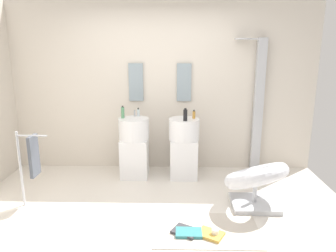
% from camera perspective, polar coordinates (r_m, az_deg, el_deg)
% --- Properties ---
extents(ground_plane, '(4.80, 3.60, 0.04)m').
position_cam_1_polar(ground_plane, '(3.84, -2.55, -16.23)').
color(ground_plane, silver).
extents(rear_partition, '(4.80, 0.10, 2.60)m').
position_cam_1_polar(rear_partition, '(5.00, -1.41, 6.94)').
color(rear_partition, beige).
rests_on(rear_partition, ground_plane).
extents(pedestal_sink_left, '(0.45, 0.45, 1.00)m').
position_cam_1_polar(pedestal_sink_left, '(4.78, -6.06, -3.61)').
color(pedestal_sink_left, white).
rests_on(pedestal_sink_left, ground_plane).
extents(pedestal_sink_right, '(0.45, 0.45, 1.00)m').
position_cam_1_polar(pedestal_sink_right, '(4.74, 2.87, -3.70)').
color(pedestal_sink_right, white).
rests_on(pedestal_sink_right, ground_plane).
extents(vanity_mirror_left, '(0.22, 0.03, 0.58)m').
position_cam_1_polar(vanity_mirror_left, '(4.96, -5.77, 7.82)').
color(vanity_mirror_left, '#8C9EA8').
extents(vanity_mirror_right, '(0.22, 0.03, 0.58)m').
position_cam_1_polar(vanity_mirror_right, '(4.92, 2.90, 7.83)').
color(vanity_mirror_right, '#8C9EA8').
extents(shower_column, '(0.49, 0.24, 2.05)m').
position_cam_1_polar(shower_column, '(5.07, 15.77, 3.99)').
color(shower_column, '#B7BABF').
rests_on(shower_column, ground_plane).
extents(lounge_chair, '(1.10, 1.10, 0.65)m').
position_cam_1_polar(lounge_chair, '(4.05, 15.49, -9.25)').
color(lounge_chair, '#B7BABF').
rests_on(lounge_chair, ground_plane).
extents(towel_rack, '(0.37, 0.22, 0.95)m').
position_cam_1_polar(towel_rack, '(4.14, -23.29, -5.22)').
color(towel_rack, '#B7BABF').
rests_on(towel_rack, ground_plane).
extents(area_rug, '(1.12, 0.70, 0.01)m').
position_cam_1_polar(area_rug, '(3.60, 6.88, -18.04)').
color(area_rug, beige).
rests_on(area_rug, ground_plane).
extents(magazine_teal, '(0.28, 0.19, 0.03)m').
position_cam_1_polar(magazine_teal, '(3.50, 3.75, -18.59)').
color(magazine_teal, teal).
rests_on(magazine_teal, area_rug).
extents(magazine_ochre, '(0.32, 0.30, 0.03)m').
position_cam_1_polar(magazine_ochre, '(3.50, 7.62, -18.70)').
color(magazine_ochre, gold).
rests_on(magazine_ochre, area_rug).
extents(magazine_charcoal, '(0.33, 0.30, 0.03)m').
position_cam_1_polar(magazine_charcoal, '(3.53, 3.15, -18.34)').
color(magazine_charcoal, '#38383D').
rests_on(magazine_charcoal, area_rug).
extents(coffee_mug, '(0.07, 0.07, 0.08)m').
position_cam_1_polar(coffee_mug, '(3.48, 8.47, -18.43)').
color(coffee_mug, white).
rests_on(coffee_mug, area_rug).
extents(soap_bottle_clear, '(0.04, 0.04, 0.13)m').
position_cam_1_polar(soap_bottle_clear, '(4.80, -5.36, 2.43)').
color(soap_bottle_clear, silver).
rests_on(soap_bottle_clear, pedestal_sink_left).
extents(soap_bottle_black, '(0.06, 0.06, 0.18)m').
position_cam_1_polar(soap_bottle_black, '(4.48, 3.13, 1.98)').
color(soap_bottle_black, black).
rests_on(soap_bottle_black, pedestal_sink_right).
extents(soap_bottle_green, '(0.05, 0.05, 0.18)m').
position_cam_1_polar(soap_bottle_green, '(4.70, -8.13, 2.43)').
color(soap_bottle_green, '#59996B').
rests_on(soap_bottle_green, pedestal_sink_left).
extents(soap_bottle_amber, '(0.04, 0.04, 0.13)m').
position_cam_1_polar(soap_bottle_amber, '(4.64, 4.67, 2.04)').
color(soap_bottle_amber, '#C68C38').
rests_on(soap_bottle_amber, pedestal_sink_right).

